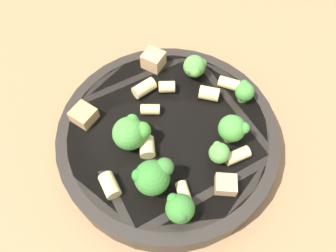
% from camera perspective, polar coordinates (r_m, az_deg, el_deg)
% --- Properties ---
extents(ground_plane, '(2.00, 2.00, 0.00)m').
position_cam_1_polar(ground_plane, '(0.44, 0.00, -3.31)').
color(ground_plane, '#936D47').
extents(pasta_bowl, '(0.28, 0.28, 0.04)m').
position_cam_1_polar(pasta_bowl, '(0.42, 0.00, -1.87)').
color(pasta_bowl, '#28231E').
rests_on(pasta_bowl, ground_plane).
extents(broccoli_floret_0, '(0.04, 0.04, 0.05)m').
position_cam_1_polar(broccoli_floret_0, '(0.35, -2.62, -8.77)').
color(broccoli_floret_0, '#9EC175').
rests_on(broccoli_floret_0, pasta_bowl).
extents(broccoli_floret_1, '(0.03, 0.03, 0.04)m').
position_cam_1_polar(broccoli_floret_1, '(0.38, 11.22, -0.42)').
color(broccoli_floret_1, '#93B766').
rests_on(broccoli_floret_1, pasta_bowl).
extents(broccoli_floret_2, '(0.03, 0.02, 0.03)m').
position_cam_1_polar(broccoli_floret_2, '(0.37, 8.89, -4.58)').
color(broccoli_floret_2, '#93B766').
rests_on(broccoli_floret_2, pasta_bowl).
extents(broccoli_floret_3, '(0.04, 0.05, 0.04)m').
position_cam_1_polar(broccoli_floret_3, '(0.38, -6.48, -1.18)').
color(broccoli_floret_3, '#93B766').
rests_on(broccoli_floret_3, pasta_bowl).
extents(broccoli_floret_4, '(0.03, 0.02, 0.03)m').
position_cam_1_polar(broccoli_floret_4, '(0.43, 13.20, 5.94)').
color(broccoli_floret_4, '#84AD60').
rests_on(broccoli_floret_4, pasta_bowl).
extents(broccoli_floret_5, '(0.03, 0.03, 0.04)m').
position_cam_1_polar(broccoli_floret_5, '(0.34, 1.67, -14.19)').
color(broccoli_floret_5, '#93B766').
rests_on(broccoli_floret_5, pasta_bowl).
extents(broccoli_floret_6, '(0.03, 0.03, 0.03)m').
position_cam_1_polar(broccoli_floret_6, '(0.44, 4.65, 10.22)').
color(broccoli_floret_6, '#84AD60').
rests_on(broccoli_floret_6, pasta_bowl).
extents(rigatoni_0, '(0.03, 0.03, 0.02)m').
position_cam_1_polar(rigatoni_0, '(0.37, -10.11, -10.12)').
color(rigatoni_0, '#E0C67F').
rests_on(rigatoni_0, pasta_bowl).
extents(rigatoni_1, '(0.03, 0.03, 0.02)m').
position_cam_1_polar(rigatoni_1, '(0.43, 7.17, 5.66)').
color(rigatoni_1, '#E0C67F').
rests_on(rigatoni_1, pasta_bowl).
extents(rigatoni_2, '(0.02, 0.02, 0.02)m').
position_cam_1_polar(rigatoni_2, '(0.43, -0.22, 6.84)').
color(rigatoni_2, '#E0C67F').
rests_on(rigatoni_2, pasta_bowl).
extents(rigatoni_3, '(0.03, 0.02, 0.01)m').
position_cam_1_polar(rigatoni_3, '(0.36, 2.77, -11.69)').
color(rigatoni_3, '#E0C67F').
rests_on(rigatoni_3, pasta_bowl).
extents(rigatoni_4, '(0.02, 0.03, 0.01)m').
position_cam_1_polar(rigatoni_4, '(0.41, -3.11, 2.91)').
color(rigatoni_4, '#E0C67F').
rests_on(rigatoni_4, pasta_bowl).
extents(rigatoni_5, '(0.02, 0.02, 0.02)m').
position_cam_1_polar(rigatoni_5, '(0.38, -3.67, -3.65)').
color(rigatoni_5, '#E0C67F').
rests_on(rigatoni_5, pasta_bowl).
extents(rigatoni_6, '(0.03, 0.03, 0.02)m').
position_cam_1_polar(rigatoni_6, '(0.43, -4.18, 6.63)').
color(rigatoni_6, '#E0C67F').
rests_on(rigatoni_6, pasta_bowl).
extents(rigatoni_7, '(0.03, 0.03, 0.01)m').
position_cam_1_polar(rigatoni_7, '(0.44, 10.52, 7.31)').
color(rigatoni_7, '#E0C67F').
rests_on(rigatoni_7, pasta_bowl).
extents(rigatoni_8, '(0.02, 0.03, 0.01)m').
position_cam_1_polar(rigatoni_8, '(0.39, 11.96, -5.06)').
color(rigatoni_8, '#E0C67F').
rests_on(rigatoni_8, pasta_bowl).
extents(chicken_chunk_0, '(0.03, 0.03, 0.01)m').
position_cam_1_polar(chicken_chunk_0, '(0.37, 10.04, -9.99)').
color(chicken_chunk_0, tan).
rests_on(chicken_chunk_0, pasta_bowl).
extents(chicken_chunk_1, '(0.04, 0.04, 0.02)m').
position_cam_1_polar(chicken_chunk_1, '(0.46, -2.55, 11.44)').
color(chicken_chunk_1, tan).
rests_on(chicken_chunk_1, pasta_bowl).
extents(chicken_chunk_2, '(0.04, 0.04, 0.02)m').
position_cam_1_polar(chicken_chunk_2, '(0.42, -14.47, 1.87)').
color(chicken_chunk_2, tan).
rests_on(chicken_chunk_2, pasta_bowl).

